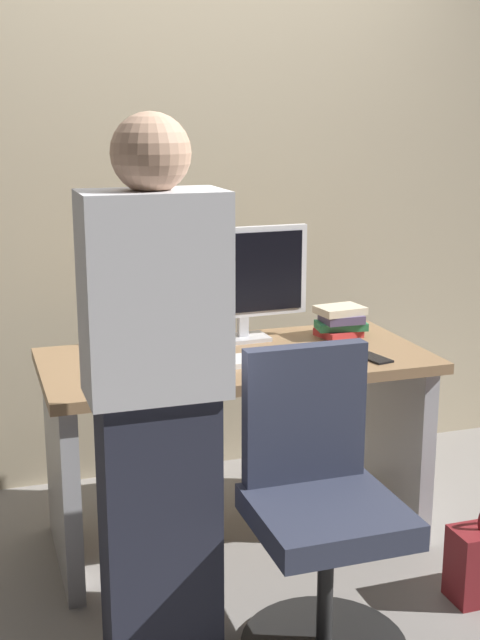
# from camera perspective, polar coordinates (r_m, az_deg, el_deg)

# --- Properties ---
(ground_plane) EXTENTS (9.00, 9.00, 0.00)m
(ground_plane) POSITION_cam_1_polar(r_m,az_deg,el_deg) (3.46, -0.27, -14.41)
(ground_plane) COLOR gray
(wall_back) EXTENTS (6.40, 0.10, 3.00)m
(wall_back) POSITION_cam_1_polar(r_m,az_deg,el_deg) (3.80, -3.99, 11.74)
(wall_back) COLOR tan
(wall_back) RESTS_ON ground
(desk) EXTENTS (1.45, 0.70, 0.75)m
(desk) POSITION_cam_1_polar(r_m,az_deg,el_deg) (3.24, -0.28, -6.35)
(desk) COLOR #93704C
(desk) RESTS_ON ground
(office_chair) EXTENTS (0.52, 0.52, 0.94)m
(office_chair) POSITION_cam_1_polar(r_m,az_deg,el_deg) (2.67, 5.38, -13.12)
(office_chair) COLOR black
(office_chair) RESTS_ON ground
(person_at_desk) EXTENTS (0.40, 0.24, 1.64)m
(person_at_desk) POSITION_cam_1_polar(r_m,az_deg,el_deg) (2.44, -5.65, -5.19)
(person_at_desk) COLOR #262838
(person_at_desk) RESTS_ON ground
(monitor) EXTENTS (0.54, 0.15, 0.46)m
(monitor) POSITION_cam_1_polar(r_m,az_deg,el_deg) (3.33, 0.21, 2.90)
(monitor) COLOR silver
(monitor) RESTS_ON desk
(keyboard) EXTENTS (0.44, 0.16, 0.02)m
(keyboard) POSITION_cam_1_polar(r_m,az_deg,el_deg) (3.06, -0.40, -2.83)
(keyboard) COLOR white
(keyboard) RESTS_ON desk
(mouse) EXTENTS (0.06, 0.10, 0.03)m
(mouse) POSITION_cam_1_polar(r_m,az_deg,el_deg) (3.14, 4.62, -2.34)
(mouse) COLOR black
(mouse) RESTS_ON desk
(cup_near_keyboard) EXTENTS (0.07, 0.07, 0.10)m
(cup_near_keyboard) POSITION_cam_1_polar(r_m,az_deg,el_deg) (3.00, -7.88, -2.55)
(cup_near_keyboard) COLOR #3372B2
(cup_near_keyboard) RESTS_ON desk
(book_stack) EXTENTS (0.21, 0.17, 0.13)m
(book_stack) POSITION_cam_1_polar(r_m,az_deg,el_deg) (3.46, 6.79, -0.08)
(book_stack) COLOR red
(book_stack) RESTS_ON desk
(cell_phone) EXTENTS (0.10, 0.16, 0.01)m
(cell_phone) POSITION_cam_1_polar(r_m,az_deg,el_deg) (3.17, 9.05, -2.56)
(cell_phone) COLOR black
(cell_phone) RESTS_ON desk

